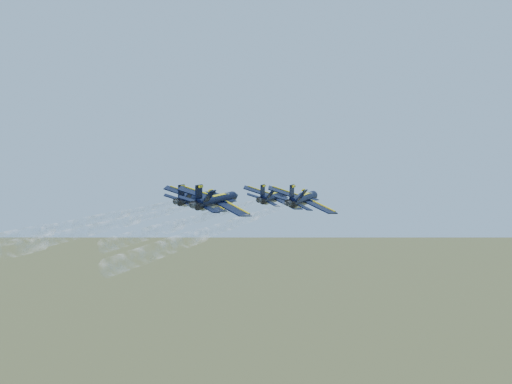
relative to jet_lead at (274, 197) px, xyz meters
The scene contains 8 objects.
jet_lead is the anchor object (origin of this frame).
jet_left 15.66m from the jet_lead, 116.55° to the right, with size 11.15×15.64×4.89m.
jet_right 15.38m from the jet_lead, 42.32° to the right, with size 11.15×15.64×4.89m.
jet_slot 23.74m from the jet_lead, 80.81° to the right, with size 11.15×15.64×4.89m.
smoke_trail_lead 35.14m from the jet_lead, 78.31° to the right, with size 10.78×45.43×1.93m.
smoke_trail_left 48.42m from the jet_lead, 89.86° to the right, with size 10.78×45.43×1.93m.
smoke_trail_right 48.44m from the jet_lead, 67.56° to the right, with size 10.78×45.43×1.93m.
smoke_trail_slot 58.87m from the jet_lead, 79.32° to the right, with size 10.78×45.43×1.93m.
Camera 1 is at (47.19, -79.80, 94.53)m, focal length 40.00 mm.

